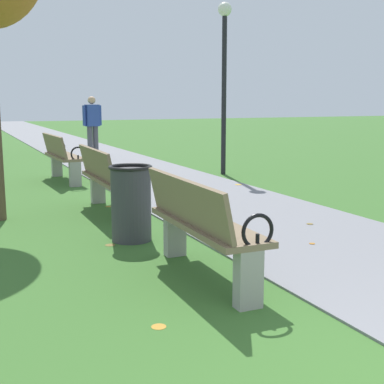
{
  "coord_description": "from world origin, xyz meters",
  "views": [
    {
      "loc": [
        -2.4,
        -0.9,
        1.54
      ],
      "look_at": [
        -0.05,
        4.27,
        0.55
      ],
      "focal_mm": 49.37,
      "sensor_mm": 36.0,
      "label": 1
    }
  ],
  "objects_px": {
    "pedestrian_walking": "(92,124)",
    "lamp_post": "(224,62)",
    "park_bench_4": "(62,156)",
    "trash_bin": "(131,203)",
    "park_bench_3": "(107,178)",
    "park_bench_2": "(201,225)"
  },
  "relations": [
    {
      "from": "pedestrian_walking",
      "to": "park_bench_4",
      "type": "bearing_deg",
      "value": -112.69
    },
    {
      "from": "trash_bin",
      "to": "lamp_post",
      "type": "relative_size",
      "value": 0.24
    },
    {
      "from": "park_bench_2",
      "to": "park_bench_3",
      "type": "height_order",
      "value": "same"
    },
    {
      "from": "park_bench_3",
      "to": "park_bench_4",
      "type": "height_order",
      "value": "same"
    },
    {
      "from": "park_bench_3",
      "to": "park_bench_4",
      "type": "bearing_deg",
      "value": 90.0
    },
    {
      "from": "park_bench_3",
      "to": "pedestrian_walking",
      "type": "xyz_separation_m",
      "value": [
        1.48,
        6.7,
        0.44
      ]
    },
    {
      "from": "park_bench_2",
      "to": "trash_bin",
      "type": "xyz_separation_m",
      "value": [
        -0.15,
        1.48,
        -0.06
      ]
    },
    {
      "from": "pedestrian_walking",
      "to": "lamp_post",
      "type": "distance_m",
      "value": 4.54
    },
    {
      "from": "park_bench_4",
      "to": "lamp_post",
      "type": "distance_m",
      "value": 3.77
    },
    {
      "from": "lamp_post",
      "to": "pedestrian_walking",
      "type": "bearing_deg",
      "value": 114.48
    },
    {
      "from": "pedestrian_walking",
      "to": "park_bench_2",
      "type": "bearing_deg",
      "value": -98.64
    },
    {
      "from": "pedestrian_walking",
      "to": "trash_bin",
      "type": "xyz_separation_m",
      "value": [
        -1.63,
        -8.24,
        -0.5
      ]
    },
    {
      "from": "park_bench_4",
      "to": "lamp_post",
      "type": "height_order",
      "value": "lamp_post"
    },
    {
      "from": "park_bench_4",
      "to": "trash_bin",
      "type": "relative_size",
      "value": 1.93
    },
    {
      "from": "pedestrian_walking",
      "to": "trash_bin",
      "type": "distance_m",
      "value": 8.41
    },
    {
      "from": "pedestrian_walking",
      "to": "park_bench_3",
      "type": "bearing_deg",
      "value": -102.44
    },
    {
      "from": "park_bench_4",
      "to": "lamp_post",
      "type": "xyz_separation_m",
      "value": [
        3.27,
        -0.41,
        1.82
      ]
    },
    {
      "from": "park_bench_2",
      "to": "trash_bin",
      "type": "height_order",
      "value": "park_bench_2"
    },
    {
      "from": "lamp_post",
      "to": "park_bench_4",
      "type": "bearing_deg",
      "value": 172.93
    },
    {
      "from": "park_bench_4",
      "to": "trash_bin",
      "type": "height_order",
      "value": "park_bench_4"
    },
    {
      "from": "pedestrian_walking",
      "to": "lamp_post",
      "type": "bearing_deg",
      "value": -65.52
    },
    {
      "from": "park_bench_3",
      "to": "trash_bin",
      "type": "height_order",
      "value": "park_bench_3"
    }
  ]
}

